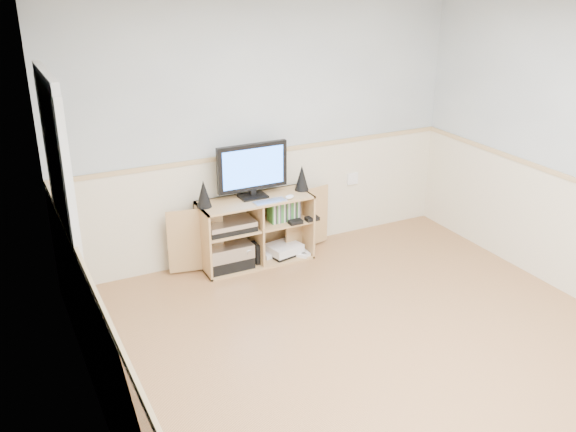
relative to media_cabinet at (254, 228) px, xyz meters
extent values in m
cube|color=tan|center=(0.20, -2.07, -0.34)|extent=(4.00, 4.50, 0.02)
cube|color=white|center=(0.20, -2.07, 2.18)|extent=(4.00, 4.50, 0.02)
cube|color=silver|center=(-1.81, -2.07, 0.92)|extent=(0.02, 4.50, 2.50)
cube|color=silver|center=(0.20, 0.19, 0.92)|extent=(4.00, 0.02, 2.50)
cube|color=beige|center=(0.20, 0.17, 0.17)|extent=(4.00, 0.01, 1.00)
cube|color=tan|center=(0.20, 0.17, 0.69)|extent=(4.00, 0.02, 0.04)
cube|color=silver|center=(-1.78, -0.77, 0.67)|extent=(0.03, 0.82, 2.00)
cube|color=tan|center=(0.00, -0.05, -0.32)|extent=(1.08, 0.40, 0.02)
cube|color=tan|center=(0.00, -0.05, 0.31)|extent=(1.08, 0.40, 0.02)
cube|color=tan|center=(-0.53, -0.05, -0.01)|extent=(0.02, 0.40, 0.65)
cube|color=tan|center=(0.53, -0.05, -0.01)|extent=(0.02, 0.40, 0.65)
cube|color=tan|center=(0.00, 0.14, -0.01)|extent=(1.08, 0.02, 0.65)
cube|color=tan|center=(0.00, -0.05, -0.01)|extent=(0.02, 0.38, 0.61)
cube|color=tan|center=(-0.27, -0.05, 0.05)|extent=(0.51, 0.36, 0.02)
cube|color=tan|center=(0.27, -0.05, 0.05)|extent=(0.51, 0.36, 0.02)
cube|color=tan|center=(-0.58, 0.00, -0.01)|extent=(0.51, 0.11, 0.61)
cube|color=tan|center=(0.58, 0.00, -0.01)|extent=(0.51, 0.11, 0.61)
cube|color=black|center=(0.00, 0.00, 0.33)|extent=(0.26, 0.18, 0.02)
cube|color=black|center=(0.00, 0.00, 0.37)|extent=(0.05, 0.04, 0.06)
cube|color=black|center=(0.00, 0.00, 0.62)|extent=(0.69, 0.05, 0.44)
cube|color=blue|center=(0.00, -0.03, 0.62)|extent=(0.60, 0.01, 0.36)
cone|color=black|center=(-0.49, -0.03, 0.45)|extent=(0.14, 0.14, 0.25)
cone|color=black|center=(0.50, -0.03, 0.44)|extent=(0.14, 0.14, 0.25)
cube|color=silver|center=(0.09, -0.19, 0.32)|extent=(0.31, 0.13, 0.01)
ellipsoid|color=white|center=(0.29, -0.19, 0.34)|extent=(0.11, 0.09, 0.04)
cube|color=black|center=(-0.31, -0.05, -0.26)|extent=(0.45, 0.34, 0.11)
cube|color=silver|center=(-0.31, -0.05, -0.14)|extent=(0.45, 0.34, 0.13)
cube|color=black|center=(-0.27, -0.05, 0.08)|extent=(0.45, 0.31, 0.05)
cube|color=silver|center=(-0.27, -0.05, 0.13)|extent=(0.45, 0.31, 0.05)
cube|color=black|center=(-0.03, -0.10, -0.21)|extent=(0.04, 0.14, 0.20)
cube|color=white|center=(0.17, -0.02, -0.29)|extent=(0.24, 0.20, 0.05)
cube|color=black|center=(0.29, -0.07, -0.30)|extent=(0.34, 0.29, 0.03)
cube|color=white|center=(0.29, -0.07, -0.24)|extent=(0.36, 0.32, 0.08)
cube|color=white|center=(0.49, -0.15, -0.30)|extent=(0.04, 0.14, 0.03)
cube|color=white|center=(0.47, 0.01, -0.30)|extent=(0.09, 0.15, 0.03)
cube|color=#3F8C3F|center=(0.29, -0.07, 0.15)|extent=(0.30, 0.13, 0.19)
cube|color=white|center=(1.20, 0.16, 0.27)|extent=(0.12, 0.03, 0.12)
camera|label=1|loc=(-2.23, -5.19, 2.45)|focal=40.00mm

